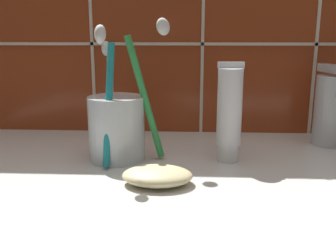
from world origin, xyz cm
name	(u,v)px	position (x,y,z in cm)	size (l,w,h in cm)	color
sink_counter	(191,177)	(0.00, 0.00, 1.00)	(73.63, 37.84, 2.00)	silver
tile_wall_backsplash	(192,10)	(0.01, 19.16, 22.38)	(83.63, 1.72, 44.75)	#933819
toothbrush_cup	(117,124)	(-9.93, 3.67, 6.85)	(11.23, 12.84, 18.80)	silver
toothpaste_tube	(229,113)	(4.93, 3.66, 8.50)	(3.41, 3.25, 13.18)	white
sink_faucet	(332,107)	(21.13, 11.40, 7.91)	(5.25, 10.36, 12.21)	silver
soap_bar	(157,176)	(-3.89, -4.95, 3.00)	(8.02, 5.51, 2.01)	beige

